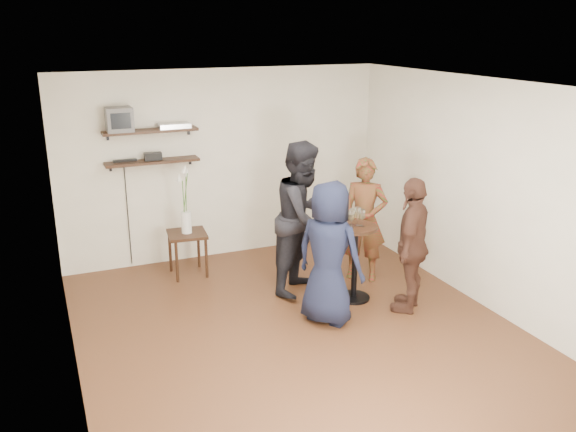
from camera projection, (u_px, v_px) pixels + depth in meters
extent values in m
cube|color=#4F2D19|center=(296.00, 330.00, 6.60)|extent=(4.50, 5.00, 0.04)
cube|color=white|center=(297.00, 82.00, 5.80)|extent=(4.50, 5.00, 0.04)
cube|color=white|center=(224.00, 164.00, 8.41)|extent=(4.50, 0.04, 2.60)
cube|color=white|center=(451.00, 319.00, 3.99)|extent=(4.50, 0.04, 2.60)
cube|color=white|center=(61.00, 244.00, 5.36)|extent=(0.04, 5.00, 2.60)
cube|color=white|center=(476.00, 191.00, 7.04)|extent=(0.04, 5.00, 2.60)
cube|color=black|center=(150.00, 131.00, 7.75)|extent=(1.20, 0.25, 0.04)
cube|color=black|center=(152.00, 162.00, 7.87)|extent=(1.20, 0.25, 0.04)
cube|color=#59595B|center=(119.00, 119.00, 7.56)|extent=(0.32, 0.30, 0.30)
cube|color=silver|center=(174.00, 126.00, 7.85)|extent=(0.40, 0.24, 0.06)
cube|color=black|center=(153.00, 156.00, 7.85)|extent=(0.22, 0.10, 0.10)
cube|color=black|center=(125.00, 161.00, 7.78)|extent=(0.30, 0.05, 0.03)
cube|color=black|center=(187.00, 234.00, 7.86)|extent=(0.53, 0.53, 0.04)
cylinder|color=black|center=(177.00, 262.00, 7.70)|extent=(0.04, 0.04, 0.54)
cylinder|color=black|center=(206.00, 258.00, 7.85)|extent=(0.04, 0.04, 0.54)
cylinder|color=black|center=(170.00, 252.00, 8.04)|extent=(0.04, 0.04, 0.54)
cylinder|color=black|center=(199.00, 248.00, 8.19)|extent=(0.04, 0.04, 0.54)
cylinder|color=white|center=(186.00, 222.00, 7.81)|extent=(0.13, 0.13, 0.28)
cylinder|color=#386E1F|center=(184.00, 201.00, 7.72)|extent=(0.01, 0.07, 0.52)
cone|color=white|center=(179.00, 177.00, 7.61)|extent=(0.07, 0.08, 0.11)
cylinder|color=#386E1F|center=(186.00, 198.00, 7.73)|extent=(0.03, 0.05, 0.57)
cone|color=white|center=(187.00, 171.00, 7.65)|extent=(0.10, 0.11, 0.12)
cylinder|color=#386E1F|center=(185.00, 197.00, 7.69)|extent=(0.09, 0.08, 0.62)
cone|color=white|center=(184.00, 169.00, 7.56)|extent=(0.12, 0.12, 0.12)
cylinder|color=black|center=(356.00, 227.00, 7.05)|extent=(0.50, 0.50, 0.04)
cylinder|color=black|center=(355.00, 263.00, 7.18)|extent=(0.07, 0.07, 0.85)
cylinder|color=black|center=(353.00, 297.00, 7.31)|extent=(0.39, 0.39, 0.03)
cylinder|color=silver|center=(351.00, 227.00, 6.99)|extent=(0.06, 0.06, 0.00)
cylinder|color=silver|center=(351.00, 223.00, 6.97)|extent=(0.01, 0.01, 0.09)
cylinder|color=silver|center=(352.00, 215.00, 6.94)|extent=(0.07, 0.07, 0.11)
cylinder|color=tan|center=(352.00, 217.00, 6.95)|extent=(0.06, 0.06, 0.06)
cylinder|color=silver|center=(362.00, 226.00, 7.03)|extent=(0.06, 0.06, 0.00)
cylinder|color=silver|center=(362.00, 222.00, 7.02)|extent=(0.01, 0.01, 0.09)
cylinder|color=silver|center=(362.00, 214.00, 6.99)|extent=(0.07, 0.07, 0.11)
cylinder|color=tan|center=(362.00, 216.00, 6.99)|extent=(0.06, 0.06, 0.06)
cylinder|color=silver|center=(352.00, 225.00, 7.08)|extent=(0.06, 0.06, 0.00)
cylinder|color=silver|center=(352.00, 221.00, 7.07)|extent=(0.01, 0.01, 0.08)
cylinder|color=silver|center=(352.00, 213.00, 7.04)|extent=(0.06, 0.06, 0.10)
cylinder|color=tan|center=(352.00, 215.00, 7.05)|extent=(0.06, 0.06, 0.06)
cylinder|color=silver|center=(357.00, 225.00, 7.05)|extent=(0.06, 0.06, 0.00)
cylinder|color=silver|center=(357.00, 221.00, 7.04)|extent=(0.01, 0.01, 0.10)
cylinder|color=silver|center=(358.00, 212.00, 7.00)|extent=(0.07, 0.07, 0.12)
cylinder|color=tan|center=(358.00, 214.00, 7.01)|extent=(0.07, 0.07, 0.06)
imported|color=#A2121C|center=(364.00, 220.00, 7.69)|extent=(0.68, 0.65, 1.58)
imported|color=black|center=(304.00, 218.00, 7.31)|extent=(1.14, 1.13, 1.86)
imported|color=black|center=(329.00, 253.00, 6.54)|extent=(0.86, 0.93, 1.59)
imported|color=#4C2B20|center=(412.00, 245.00, 6.84)|extent=(0.92, 0.91, 1.56)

